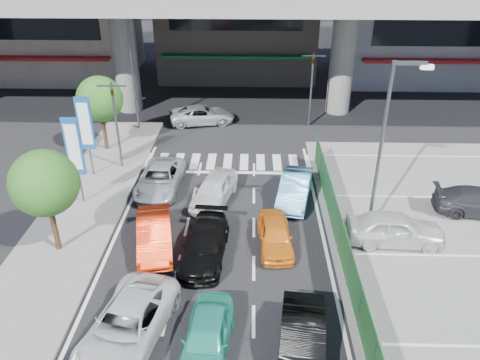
{
  "coord_description": "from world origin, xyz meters",
  "views": [
    {
      "loc": [
        1.45,
        -12.45,
        12.65
      ],
      "look_at": [
        0.91,
        6.97,
        2.04
      ],
      "focal_mm": 35.0,
      "sensor_mm": 36.0,
      "label": 1
    }
  ],
  "objects_px": {
    "crossing_wagon_silver": "(202,115)",
    "parked_sedan_white": "(395,229)",
    "street_lamp_left": "(134,62)",
    "sedan_black_mid": "(204,244)",
    "signboard_far": "(86,126)",
    "traffic_light_right": "(312,71)",
    "street_lamp_right": "(387,137)",
    "signboard_near": "(74,149)",
    "taxi_orange_right": "(275,235)",
    "tree_near": "(44,183)",
    "wagon_silver_front_left": "(160,179)",
    "kei_truck_front_right": "(295,189)",
    "traffic_light_left": "(114,105)",
    "taxi_orange_left": "(154,234)",
    "sedan_white_front_mid": "(214,190)",
    "tree_far": "(100,99)",
    "taxi_teal_mid": "(207,336)",
    "sedan_white_mid_left": "(127,325)",
    "hatch_black_mid_right": "(302,342)",
    "traffic_cone": "(343,236)"
  },
  "relations": [
    {
      "from": "crossing_wagon_silver",
      "to": "parked_sedan_white",
      "type": "relative_size",
      "value": 1.07
    },
    {
      "from": "street_lamp_left",
      "to": "sedan_black_mid",
      "type": "relative_size",
      "value": 1.8
    },
    {
      "from": "signboard_far",
      "to": "traffic_light_right",
      "type": "bearing_deg",
      "value": 31.43
    },
    {
      "from": "street_lamp_right",
      "to": "signboard_near",
      "type": "height_order",
      "value": "street_lamp_right"
    },
    {
      "from": "taxi_orange_right",
      "to": "tree_near",
      "type": "bearing_deg",
      "value": 179.61
    },
    {
      "from": "wagon_silver_front_left",
      "to": "parked_sedan_white",
      "type": "bearing_deg",
      "value": -19.29
    },
    {
      "from": "kei_truck_front_right",
      "to": "traffic_light_left",
      "type": "bearing_deg",
      "value": 172.57
    },
    {
      "from": "taxi_orange_left",
      "to": "traffic_light_left",
      "type": "bearing_deg",
      "value": 102.79
    },
    {
      "from": "wagon_silver_front_left",
      "to": "sedan_white_front_mid",
      "type": "xyz_separation_m",
      "value": [
        3.02,
        -1.16,
        0.04
      ]
    },
    {
      "from": "tree_far",
      "to": "taxi_teal_mid",
      "type": "xyz_separation_m",
      "value": [
        7.84,
        -15.86,
        -2.73
      ]
    },
    {
      "from": "street_lamp_right",
      "to": "tree_far",
      "type": "height_order",
      "value": "street_lamp_right"
    },
    {
      "from": "signboard_near",
      "to": "sedan_white_mid_left",
      "type": "relative_size",
      "value": 0.95
    },
    {
      "from": "tree_near",
      "to": "parked_sedan_white",
      "type": "height_order",
      "value": "tree_near"
    },
    {
      "from": "street_lamp_left",
      "to": "sedan_white_mid_left",
      "type": "xyz_separation_m",
      "value": [
        3.61,
        -18.96,
        -4.08
      ]
    },
    {
      "from": "tree_near",
      "to": "parked_sedan_white",
      "type": "distance_m",
      "value": 15.11
    },
    {
      "from": "tree_near",
      "to": "kei_truck_front_right",
      "type": "relative_size",
      "value": 1.15
    },
    {
      "from": "hatch_black_mid_right",
      "to": "traffic_light_right",
      "type": "bearing_deg",
      "value": 89.85
    },
    {
      "from": "crossing_wagon_silver",
      "to": "parked_sedan_white",
      "type": "distance_m",
      "value": 17.49
    },
    {
      "from": "sedan_black_mid",
      "to": "traffic_cone",
      "type": "xyz_separation_m",
      "value": [
        6.12,
        1.03,
        -0.19
      ]
    },
    {
      "from": "traffic_light_right",
      "to": "wagon_silver_front_left",
      "type": "distance_m",
      "value": 13.45
    },
    {
      "from": "traffic_light_left",
      "to": "taxi_teal_mid",
      "type": "height_order",
      "value": "traffic_light_left"
    },
    {
      "from": "tree_near",
      "to": "taxi_teal_mid",
      "type": "distance_m",
      "value": 9.26
    },
    {
      "from": "signboard_near",
      "to": "taxi_orange_right",
      "type": "xyz_separation_m",
      "value": [
        9.74,
        -3.43,
        -2.45
      ]
    },
    {
      "from": "street_lamp_right",
      "to": "wagon_silver_front_left",
      "type": "height_order",
      "value": "street_lamp_right"
    },
    {
      "from": "traffic_light_left",
      "to": "tree_near",
      "type": "distance_m",
      "value": 8.06
    },
    {
      "from": "street_lamp_right",
      "to": "tree_far",
      "type": "xyz_separation_m",
      "value": [
        -14.97,
        8.5,
        -1.38
      ]
    },
    {
      "from": "sedan_white_front_mid",
      "to": "kei_truck_front_right",
      "type": "height_order",
      "value": "same"
    },
    {
      "from": "taxi_orange_left",
      "to": "signboard_far",
      "type": "bearing_deg",
      "value": 114.65
    },
    {
      "from": "taxi_teal_mid",
      "to": "parked_sedan_white",
      "type": "relative_size",
      "value": 0.88
    },
    {
      "from": "traffic_light_left",
      "to": "hatch_black_mid_right",
      "type": "distance_m",
      "value": 16.8
    },
    {
      "from": "crossing_wagon_silver",
      "to": "taxi_orange_left",
      "type": "bearing_deg",
      "value": 165.92
    },
    {
      "from": "sedan_white_mid_left",
      "to": "street_lamp_right",
      "type": "bearing_deg",
      "value": 47.03
    },
    {
      "from": "street_lamp_left",
      "to": "taxi_orange_right",
      "type": "xyz_separation_m",
      "value": [
        8.86,
        -13.44,
        -4.16
      ]
    },
    {
      "from": "traffic_light_left",
      "to": "kei_truck_front_right",
      "type": "relative_size",
      "value": 1.24
    },
    {
      "from": "sedan_white_front_mid",
      "to": "kei_truck_front_right",
      "type": "bearing_deg",
      "value": 17.6
    },
    {
      "from": "taxi_orange_left",
      "to": "taxi_orange_right",
      "type": "height_order",
      "value": "taxi_orange_left"
    },
    {
      "from": "street_lamp_left",
      "to": "tree_near",
      "type": "distance_m",
      "value": 14.08
    },
    {
      "from": "taxi_orange_left",
      "to": "wagon_silver_front_left",
      "type": "xyz_separation_m",
      "value": [
        -0.69,
        5.21,
        -0.04
      ]
    },
    {
      "from": "tree_near",
      "to": "traffic_cone",
      "type": "height_order",
      "value": "tree_near"
    },
    {
      "from": "traffic_light_right",
      "to": "street_lamp_right",
      "type": "bearing_deg",
      "value": -82.66
    },
    {
      "from": "signboard_far",
      "to": "sedan_white_front_mid",
      "type": "height_order",
      "value": "signboard_far"
    },
    {
      "from": "crossing_wagon_silver",
      "to": "parked_sedan_white",
      "type": "xyz_separation_m",
      "value": [
        10.01,
        -14.34,
        0.15
      ]
    },
    {
      "from": "hatch_black_mid_right",
      "to": "taxi_orange_right",
      "type": "relative_size",
      "value": 1.17
    },
    {
      "from": "signboard_far",
      "to": "wagon_silver_front_left",
      "type": "xyz_separation_m",
      "value": [
        4.12,
        -1.45,
        -2.42
      ]
    },
    {
      "from": "taxi_orange_left",
      "to": "sedan_black_mid",
      "type": "xyz_separation_m",
      "value": [
        2.26,
        -0.58,
        -0.04
      ]
    },
    {
      "from": "sedan_black_mid",
      "to": "signboard_near",
      "type": "bearing_deg",
      "value": 151.53
    },
    {
      "from": "taxi_orange_left",
      "to": "wagon_silver_front_left",
      "type": "distance_m",
      "value": 5.25
    },
    {
      "from": "street_lamp_right",
      "to": "tree_far",
      "type": "relative_size",
      "value": 1.67
    },
    {
      "from": "kei_truck_front_right",
      "to": "traffic_cone",
      "type": "distance_m",
      "value": 4.27
    },
    {
      "from": "wagon_silver_front_left",
      "to": "tree_near",
      "type": "bearing_deg",
      "value": -119.6
    }
  ]
}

